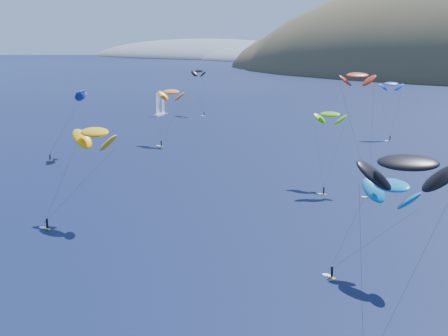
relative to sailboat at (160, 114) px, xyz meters
The scene contains 11 objects.
headland 660.65m from the sailboat, 121.59° to the left, with size 460.00×250.00×60.00m.
sailboat is the anchor object (origin of this frame).
kitesurfer_1 72.54m from the sailboat, 47.32° to the right, with size 9.50×7.82×19.49m.
kitesurfer_2 155.21m from the sailboat, 54.82° to the right, with size 11.10×11.90×20.22m.
kitesurfer_3 136.81m from the sailboat, 33.63° to the right, with size 7.64×10.79×18.89m.
kitesurfer_4 103.69m from the sailboat, ahead, with size 8.22×8.90×20.59m.
kitesurfer_5 189.84m from the sailboat, 40.43° to the right, with size 12.80×9.10×16.77m.
kitesurfer_7 209.76m from the sailboat, 43.11° to the right, with size 11.08×13.74×24.49m.
kitesurfer_9 143.29m from the sailboat, 32.22° to the right, with size 10.68×9.41×28.18m.
kitesurfer_10 93.39m from the sailboat, 64.39° to the right, with size 8.08×15.18×21.18m.
kitesurfer_12 24.89m from the sailboat, 46.12° to the left, with size 9.07×5.00×21.16m.
Camera 1 is at (73.00, -20.18, 35.23)m, focal length 50.00 mm.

